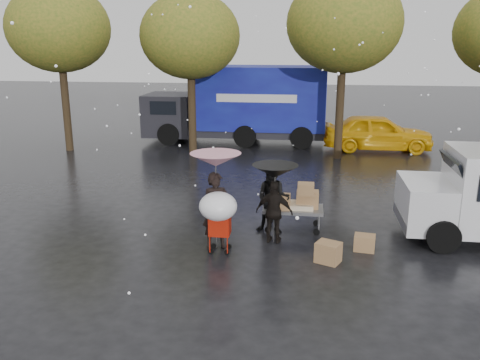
# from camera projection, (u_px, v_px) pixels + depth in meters

# --- Properties ---
(ground) EXTENTS (90.00, 90.00, 0.00)m
(ground) POSITION_uv_depth(u_px,v_px,m) (246.00, 254.00, 11.44)
(ground) COLOR black
(ground) RESTS_ON ground
(person_pink) EXTENTS (0.77, 0.65, 1.79)m
(person_pink) POSITION_uv_depth(u_px,v_px,m) (216.00, 211.00, 11.57)
(person_pink) COLOR black
(person_pink) RESTS_ON ground
(person_middle) EXTENTS (0.89, 0.72, 1.73)m
(person_middle) POSITION_uv_depth(u_px,v_px,m) (273.00, 199.00, 12.51)
(person_middle) COLOR black
(person_middle) RESTS_ON ground
(person_black) EXTENTS (0.93, 0.50, 1.51)m
(person_black) POSITION_uv_depth(u_px,v_px,m) (274.00, 212.00, 11.92)
(person_black) COLOR black
(person_black) RESTS_ON ground
(umbrella_pink) EXTENTS (1.15, 1.15, 2.24)m
(umbrella_pink) POSITION_uv_depth(u_px,v_px,m) (216.00, 160.00, 11.25)
(umbrella_pink) COLOR #4C4C4C
(umbrella_pink) RESTS_ON ground
(umbrella_black) EXTENTS (1.07, 1.07, 1.90)m
(umbrella_black) POSITION_uv_depth(u_px,v_px,m) (275.00, 171.00, 11.66)
(umbrella_black) COLOR #4C4C4C
(umbrella_black) RESTS_ON ground
(vendor_cart) EXTENTS (1.52, 0.80, 1.27)m
(vendor_cart) POSITION_uv_depth(u_px,v_px,m) (297.00, 202.00, 12.71)
(vendor_cart) COLOR slate
(vendor_cart) RESTS_ON ground
(shopping_cart) EXTENTS (0.84, 0.84, 1.46)m
(shopping_cart) POSITION_uv_depth(u_px,v_px,m) (218.00, 210.00, 11.14)
(shopping_cart) COLOR red
(shopping_cart) RESTS_ON ground
(blue_truck) EXTENTS (8.30, 2.60, 3.50)m
(blue_truck) POSITION_uv_depth(u_px,v_px,m) (241.00, 105.00, 23.37)
(blue_truck) COLOR navy
(blue_truck) RESTS_ON ground
(box_ground_near) EXTENTS (0.62, 0.57, 0.45)m
(box_ground_near) POSITION_uv_depth(u_px,v_px,m) (328.00, 252.00, 10.98)
(box_ground_near) COLOR olive
(box_ground_near) RESTS_ON ground
(box_ground_far) EXTENTS (0.51, 0.43, 0.36)m
(box_ground_far) POSITION_uv_depth(u_px,v_px,m) (364.00, 243.00, 11.60)
(box_ground_far) COLOR olive
(box_ground_far) RESTS_ON ground
(yellow_taxi) EXTENTS (4.64, 1.93, 1.57)m
(yellow_taxi) POSITION_uv_depth(u_px,v_px,m) (378.00, 132.00, 21.93)
(yellow_taxi) COLOR #F0AD0C
(yellow_taxi) RESTS_ON ground
(tree_row) EXTENTS (21.60, 4.40, 7.12)m
(tree_row) POSITION_uv_depth(u_px,v_px,m) (266.00, 30.00, 19.70)
(tree_row) COLOR black
(tree_row) RESTS_ON ground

